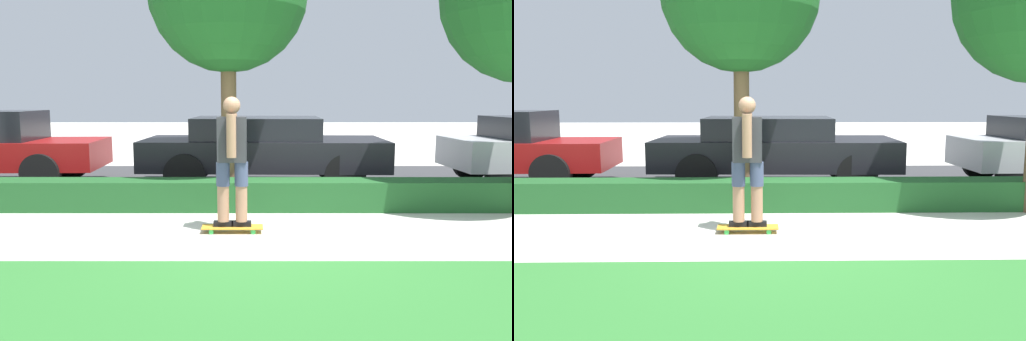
# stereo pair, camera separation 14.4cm
# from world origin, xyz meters

# --- Properties ---
(ground_plane) EXTENTS (60.00, 60.00, 0.00)m
(ground_plane) POSITION_xyz_m (0.00, 0.00, 0.00)
(ground_plane) COLOR beige
(street_asphalt) EXTENTS (18.43, 5.00, 0.01)m
(street_asphalt) POSITION_xyz_m (0.00, 4.20, 0.00)
(street_asphalt) COLOR #38383A
(street_asphalt) RESTS_ON ground_plane
(hedge_row) EXTENTS (18.43, 0.60, 0.47)m
(hedge_row) POSITION_xyz_m (0.00, 1.60, 0.24)
(hedge_row) COLOR #1E5123
(hedge_row) RESTS_ON ground_plane
(skateboard) EXTENTS (0.81, 0.24, 0.08)m
(skateboard) POSITION_xyz_m (-0.50, 0.20, 0.07)
(skateboard) COLOR gold
(skateboard) RESTS_ON ground_plane
(skater_person) EXTENTS (0.50, 0.44, 1.70)m
(skater_person) POSITION_xyz_m (-0.50, 0.20, 0.99)
(skater_person) COLOR black
(skater_person) RESTS_ON skateboard
(parked_car_middle) EXTENTS (4.80, 2.07, 1.39)m
(parked_car_middle) POSITION_xyz_m (-0.06, 3.72, 0.77)
(parked_car_middle) COLOR black
(parked_car_middle) RESTS_ON ground_plane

